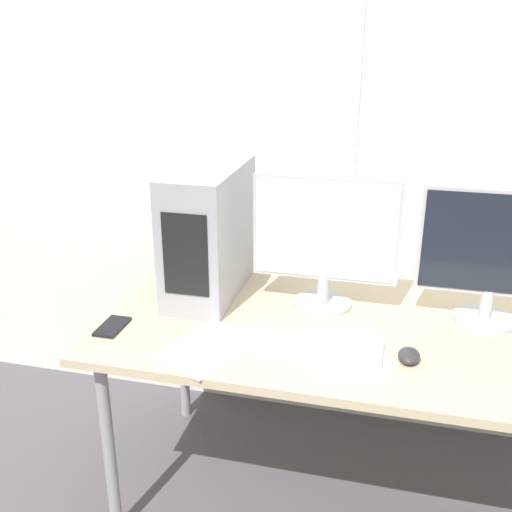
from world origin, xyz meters
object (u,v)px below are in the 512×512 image
monitor_main (325,239)px  keyboard (309,346)px  monitor_right_near (494,253)px  pc_tower (209,231)px  cell_phone (112,327)px  mouse (409,356)px

monitor_main → keyboard: (0.00, -0.30, -0.23)m
keyboard → monitor_right_near: bearing=30.9°
pc_tower → monitor_main: (0.41, -0.02, 0.02)m
monitor_main → cell_phone: (-0.62, -0.32, -0.24)m
keyboard → mouse: 0.29m
monitor_right_near → keyboard: 0.65m
monitor_main → keyboard: 0.38m
monitor_main → mouse: monitor_main is taller
monitor_right_near → cell_phone: size_ratio=3.44×
pc_tower → keyboard: 0.57m
pc_tower → monitor_main: size_ratio=0.98×
monitor_main → keyboard: size_ratio=1.12×
mouse → monitor_main: bearing=134.5°
pc_tower → mouse: size_ratio=5.44×
pc_tower → mouse: 0.80m
keyboard → pc_tower: bearing=141.6°
monitor_right_near → cell_phone: monitor_right_near is taller
pc_tower → cell_phone: size_ratio=3.53×
mouse → pc_tower: bearing=155.4°
pc_tower → mouse: (0.70, -0.32, -0.21)m
keyboard → cell_phone: keyboard is taller
mouse → cell_phone: 0.92m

